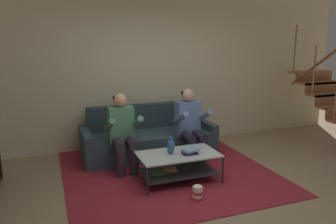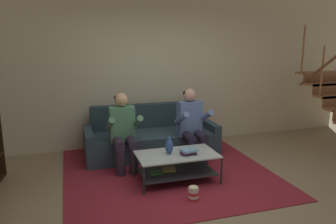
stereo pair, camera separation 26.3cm
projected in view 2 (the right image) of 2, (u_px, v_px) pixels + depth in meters
name	position (u px, v px, depth m)	size (l,w,h in m)	color
ground	(202.00, 198.00, 4.11)	(16.80, 16.80, 0.00)	#937D5C
back_partition	(152.00, 68.00, 6.10)	(8.40, 0.12, 2.90)	beige
couch	(150.00, 138.00, 5.70)	(2.24, 0.90, 0.83)	#2E424C
person_seated_left	(123.00, 129.00, 4.97)	(0.50, 0.58, 1.17)	#2F2433
person_seated_right	(192.00, 123.00, 5.29)	(0.50, 0.58, 1.18)	#252032
coffee_table	(176.00, 163.00, 4.56)	(1.11, 0.63, 0.40)	#B6C4BF
area_rug	(165.00, 168.00, 5.07)	(3.00, 3.18, 0.01)	maroon
vase	(169.00, 146.00, 4.51)	(0.11, 0.11, 0.24)	#2E5395
book_stack	(189.00, 152.00, 4.51)	(0.25, 0.21, 0.07)	#272B26
popcorn_tub	(193.00, 193.00, 4.04)	(0.13, 0.13, 0.19)	red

